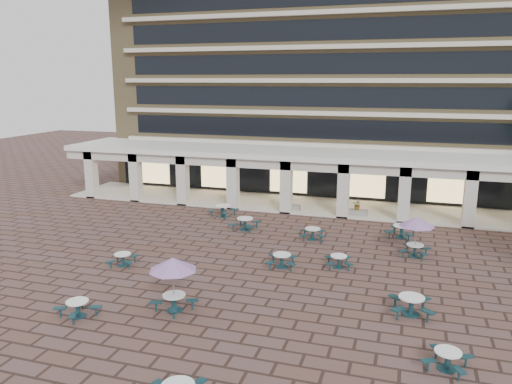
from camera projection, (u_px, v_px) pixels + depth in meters
ground at (267, 276)px, 25.34m from camera, size 120.00×120.00×0.00m
apartment_building at (344, 48)px, 46.28m from camera, size 40.00×15.50×25.20m
retail_arcade at (321, 169)px, 38.46m from camera, size 42.00×6.60×4.40m
picnic_table_0 at (78, 307)px, 20.96m from camera, size 1.93×1.93×0.71m
picnic_table_2 at (411, 304)px, 21.12m from camera, size 1.99×1.99×0.82m
picnic_table_3 at (448, 358)px, 17.14m from camera, size 1.83×1.83×0.69m
picnic_table_5 at (282, 259)px, 26.51m from camera, size 1.77×1.77×0.73m
picnic_table_6 at (173, 266)px, 21.14m from camera, size 2.08×2.08×2.40m
picnic_table_7 at (339, 260)px, 26.48m from camera, size 1.69×1.69×0.66m
picnic_table_8 at (123, 258)px, 26.73m from camera, size 1.71×1.71×0.67m
picnic_table_9 at (245, 223)px, 33.09m from camera, size 1.94×1.94×0.81m
picnic_table_10 at (313, 233)px, 31.09m from camera, size 1.79×1.79×0.72m
picnic_table_11 at (417, 223)px, 27.76m from camera, size 2.00×2.00×2.31m
picnic_table_12 at (223, 210)px, 36.36m from camera, size 2.17×2.17×0.83m
picnic_table_13 at (402, 230)px, 31.42m from camera, size 2.12×2.12×0.82m
planter_left at (290, 205)px, 37.81m from camera, size 1.50×0.73×1.19m
planter_right at (357, 210)px, 36.34m from camera, size 1.50×0.70×1.25m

